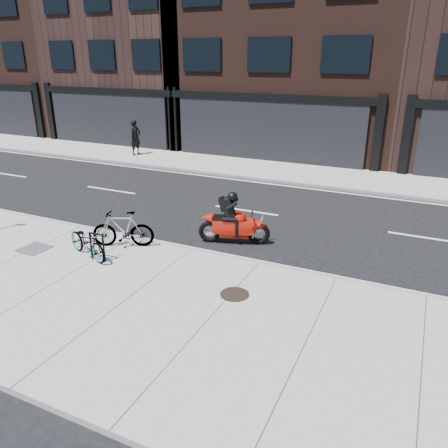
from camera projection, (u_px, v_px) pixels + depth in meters
The scene contains 13 objects.
ground at pixel (222, 230), 13.84m from camera, with size 120.00×120.00×0.00m, color black.
sidewalk_near at pixel (125, 303), 9.59m from camera, with size 60.00×6.00×0.13m, color gray.
sidewalk_far at pixel (293, 172), 20.37m from camera, with size 60.00×3.50×0.13m, color gray.
building_west at pixel (38, 33), 32.37m from camera, with size 10.00×10.00×13.50m, color black.
building_midwest at pixel (151, 42), 28.68m from camera, with size 10.00×10.00×12.00m, color black.
building_center at pixel (301, 16), 24.28m from camera, with size 12.00×10.00×14.50m, color black.
bike_rack at pixel (97, 244), 11.31m from camera, with size 0.46×0.06×0.77m.
bicycle_front at pixel (87, 241), 11.52m from camera, with size 0.58×1.67×0.88m, color gray.
bicycle_rear at pixel (123, 229), 12.13m from camera, with size 0.49×1.72×1.03m, color gray.
motorcycle at pixel (237, 223), 12.62m from camera, with size 2.03×0.93×1.57m.
pedestrian at pixel (136, 137), 23.42m from camera, with size 0.68×0.45×1.86m, color black.
manhole_cover at pixel (235, 294), 9.81m from camera, with size 0.66×0.66×0.01m, color black.
utility_grate at pixel (34, 249), 12.13m from camera, with size 0.75×0.75×0.01m, color #4E4E50.
Camera 1 is at (5.51, -11.61, 5.14)m, focal length 35.00 mm.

